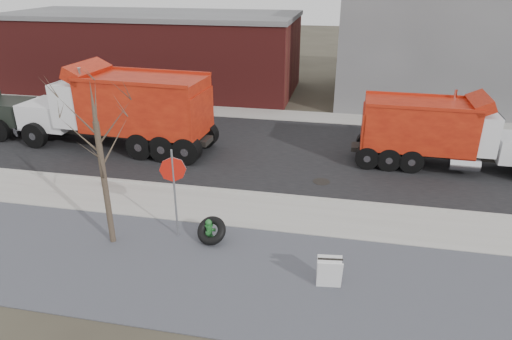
% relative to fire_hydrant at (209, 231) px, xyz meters
% --- Properties ---
extents(ground, '(120.00, 120.00, 0.00)m').
position_rel_fire_hydrant_xyz_m(ground, '(0.22, 1.89, -0.34)').
color(ground, '#383328').
rests_on(ground, ground).
extents(gravel_verge, '(60.00, 5.00, 0.03)m').
position_rel_fire_hydrant_xyz_m(gravel_verge, '(0.22, -1.61, -0.33)').
color(gravel_verge, slate).
rests_on(gravel_verge, ground).
extents(sidewalk, '(60.00, 2.50, 0.06)m').
position_rel_fire_hydrant_xyz_m(sidewalk, '(0.22, 2.14, -0.31)').
color(sidewalk, '#9E9B93').
rests_on(sidewalk, ground).
extents(curb, '(60.00, 0.15, 0.11)m').
position_rel_fire_hydrant_xyz_m(curb, '(0.22, 3.44, -0.29)').
color(curb, '#9E9B93').
rests_on(curb, ground).
extents(road, '(60.00, 9.40, 0.02)m').
position_rel_fire_hydrant_xyz_m(road, '(0.22, 8.19, -0.33)').
color(road, black).
rests_on(road, ground).
extents(far_sidewalk, '(60.00, 2.00, 0.06)m').
position_rel_fire_hydrant_xyz_m(far_sidewalk, '(0.22, 13.89, -0.31)').
color(far_sidewalk, '#9E9B93').
rests_on(far_sidewalk, ground).
extents(building_grey, '(12.00, 10.00, 8.00)m').
position_rel_fire_hydrant_xyz_m(building_grey, '(9.22, 19.89, 3.66)').
color(building_grey, slate).
rests_on(building_grey, ground).
extents(building_brick, '(20.20, 8.20, 5.30)m').
position_rel_fire_hydrant_xyz_m(building_brick, '(-9.78, 18.89, 2.31)').
color(building_brick, maroon).
rests_on(building_brick, ground).
extents(bare_tree, '(3.20, 3.20, 5.20)m').
position_rel_fire_hydrant_xyz_m(bare_tree, '(-2.98, -0.71, 2.95)').
color(bare_tree, '#382D23').
rests_on(bare_tree, ground).
extents(fire_hydrant, '(0.42, 0.41, 0.75)m').
position_rel_fire_hydrant_xyz_m(fire_hydrant, '(0.00, 0.00, 0.00)').
color(fire_hydrant, '#2D7638').
rests_on(fire_hydrant, ground).
extents(truck_tire, '(1.08, 1.01, 0.85)m').
position_rel_fire_hydrant_xyz_m(truck_tire, '(0.12, -0.10, 0.07)').
color(truck_tire, black).
rests_on(truck_tire, ground).
extents(stop_sign, '(0.78, 0.29, 3.01)m').
position_rel_fire_hydrant_xyz_m(stop_sign, '(-1.07, 0.03, 1.69)').
color(stop_sign, gray).
rests_on(stop_sign, ground).
extents(sandwich_board, '(0.71, 0.49, 0.92)m').
position_rel_fire_hydrant_xyz_m(sandwich_board, '(3.88, -1.65, 0.15)').
color(sandwich_board, white).
rests_on(sandwich_board, ground).
extents(dump_truck_red_a, '(8.05, 2.35, 3.25)m').
position_rel_fire_hydrant_xyz_m(dump_truck_red_a, '(8.03, 7.74, 1.31)').
color(dump_truck_red_a, black).
rests_on(dump_truck_red_a, ground).
extents(dump_truck_red_b, '(9.64, 3.33, 3.99)m').
position_rel_fire_hydrant_xyz_m(dump_truck_red_b, '(-6.45, 7.17, 1.68)').
color(dump_truck_red_b, black).
rests_on(dump_truck_red_b, ground).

